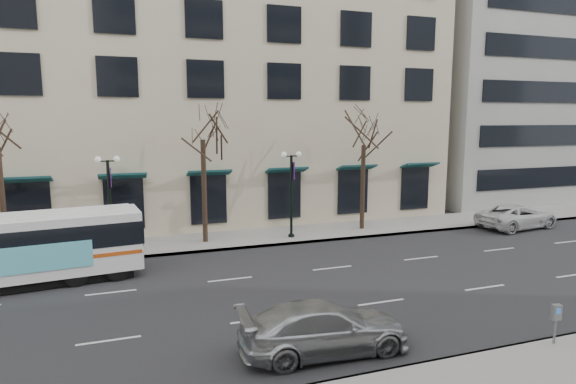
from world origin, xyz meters
name	(u,v)px	position (x,y,z in m)	size (l,w,h in m)	color
ground	(242,297)	(0.00, 0.00, 0.00)	(160.00, 160.00, 0.00)	black
sidewalk_far	(287,235)	(5.00, 9.00, 0.07)	(80.00, 4.00, 0.15)	gray
building_hotel	(148,53)	(-2.00, 21.00, 12.00)	(40.00, 20.00, 24.00)	beige
building_office	(509,10)	(32.00, 21.00, 17.50)	(25.00, 20.00, 35.00)	#999993
tree_far_mid	(202,122)	(0.00, 8.80, 6.91)	(3.60, 3.60, 8.55)	black
tree_far_right	(364,130)	(10.00, 8.80, 6.42)	(3.60, 3.60, 8.06)	black
lamp_post_left	(110,200)	(-4.99, 8.20, 2.94)	(1.22, 0.45, 5.21)	black
lamp_post_right	(291,190)	(5.01, 8.20, 2.94)	(1.22, 0.45, 5.21)	black
city_bus	(2,250)	(-9.23, 4.34, 1.68)	(11.52, 3.72, 3.07)	white
silver_car	(324,328)	(1.30, -5.23, 0.77)	(2.16, 5.31, 1.54)	#A9ADB1
white_pickup	(517,216)	(19.96, 6.18, 0.78)	(2.58, 5.60, 1.56)	silver
pay_station	(556,315)	(8.19, -7.39, 1.07)	(0.30, 0.23, 1.27)	gray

